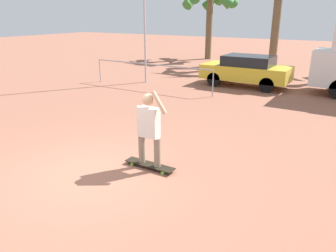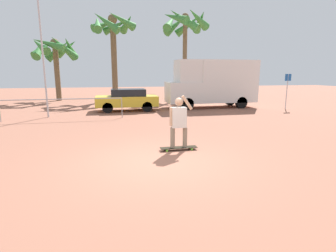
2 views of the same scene
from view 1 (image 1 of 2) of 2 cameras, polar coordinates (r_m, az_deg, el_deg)
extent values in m
plane|color=#935B47|center=(6.91, -13.92, -8.36)|extent=(80.00, 80.00, 0.00)
cube|color=black|center=(6.99, -3.20, -6.71)|extent=(1.14, 0.26, 0.02)
cylinder|color=#66C633|center=(7.14, -6.30, -6.61)|extent=(0.07, 0.03, 0.07)
cylinder|color=#66C633|center=(7.30, -5.27, -6.00)|extent=(0.07, 0.03, 0.07)
cylinder|color=#66C633|center=(6.73, -0.94, -8.15)|extent=(0.07, 0.03, 0.07)
cylinder|color=#66C633|center=(6.90, 0.02, -7.46)|extent=(0.07, 0.03, 0.07)
cylinder|color=gray|center=(6.96, -4.58, -3.96)|extent=(0.14, 0.14, 0.63)
cylinder|color=gray|center=(6.76, -1.88, -4.64)|extent=(0.14, 0.14, 0.63)
cube|color=silver|center=(6.64, -3.35, 0.64)|extent=(0.43, 0.22, 0.62)
sphere|color=tan|center=(6.50, -3.43, 4.60)|extent=(0.25, 0.25, 0.25)
cylinder|color=tan|center=(6.76, -5.08, 1.26)|extent=(0.09, 0.09, 0.55)
cylinder|color=tan|center=(6.38, -1.60, 4.09)|extent=(0.36, 0.09, 0.46)
cube|color=black|center=(14.91, 26.64, 10.21)|extent=(0.04, 1.72, 0.68)
cylinder|color=black|center=(15.01, 8.04, 8.07)|extent=(0.63, 0.22, 0.63)
cylinder|color=black|center=(16.37, 10.17, 8.86)|extent=(0.63, 0.22, 0.63)
cylinder|color=black|center=(14.26, 16.84, 6.87)|extent=(0.63, 0.22, 0.63)
cylinder|color=black|center=(15.69, 18.30, 7.77)|extent=(0.63, 0.22, 0.63)
cube|color=gold|center=(15.24, 13.37, 9.10)|extent=(3.82, 1.71, 0.63)
cube|color=black|center=(15.13, 13.88, 11.02)|extent=(2.10, 1.51, 0.43)
cylinder|color=brown|center=(21.80, 18.52, 18.78)|extent=(0.48, 0.48, 6.77)
cylinder|color=brown|center=(24.29, 7.17, 17.23)|extent=(0.44, 0.44, 4.86)
cylinder|color=#99999E|center=(14.29, -3.07, 10.67)|extent=(5.86, 0.05, 0.05)
cylinder|color=#99999E|center=(16.19, -11.77, 9.40)|extent=(0.04, 0.04, 1.05)
cylinder|color=#99999E|center=(12.97, 7.82, 7.32)|extent=(0.04, 0.04, 1.05)
camera|label=2|loc=(6.11, -79.89, -4.27)|focal=28.00mm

